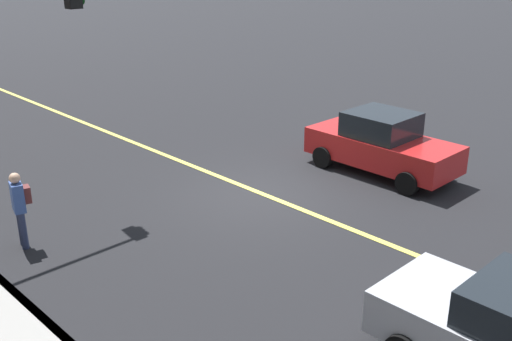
# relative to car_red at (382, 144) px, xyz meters

# --- Properties ---
(ground) EXTENTS (200.00, 200.00, 0.00)m
(ground) POSITION_rel_car_red_xyz_m (1.22, 3.40, -0.81)
(ground) COLOR black
(curb_edge) EXTENTS (80.00, 0.16, 0.15)m
(curb_edge) POSITION_rel_car_red_xyz_m (1.22, 9.87, -0.74)
(curb_edge) COLOR slate
(curb_edge) RESTS_ON ground
(lane_stripe_center) EXTENTS (80.00, 0.16, 0.01)m
(lane_stripe_center) POSITION_rel_car_red_xyz_m (1.22, 3.40, -0.80)
(lane_stripe_center) COLOR #D8CC4C
(lane_stripe_center) RESTS_ON ground
(car_red) EXTENTS (4.10, 1.88, 1.67)m
(car_red) POSITION_rel_car_red_xyz_m (0.00, 0.00, 0.00)
(car_red) COLOR red
(car_red) RESTS_ON ground
(pedestrian_with_backpack) EXTENTS (0.43, 0.43, 1.63)m
(pedestrian_with_backpack) POSITION_rel_car_red_xyz_m (2.67, 8.85, 0.14)
(pedestrian_with_backpack) COLOR #262D4C
(pedestrian_with_backpack) RESTS_ON ground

